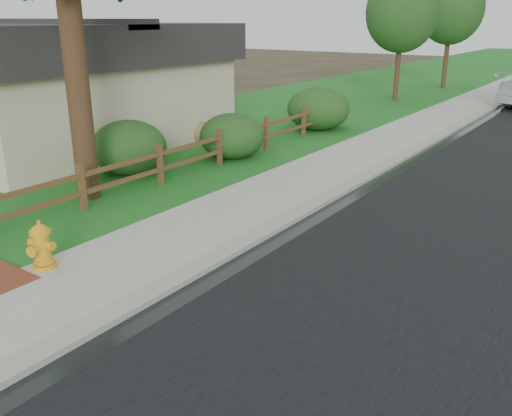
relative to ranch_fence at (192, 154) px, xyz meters
The scene contains 12 objects.
ground 7.37m from the ranch_fence, 60.64° to the right, with size 120.00×120.00×0.00m, color #352A1D.
grass_strip 28.62m from the ranch_fence, 88.40° to the left, with size 1.60×90.00×0.06m, color #1A5C1F.
lawn_near 28.94m from the ranch_fence, 98.75° to the left, with size 9.00×90.00×0.04m, color #1A5C1F.
ranch_fence is the anchor object (origin of this frame).
house 7.57m from the ranch_fence, behind, with size 10.60×9.60×4.05m.
fire_hydrant 6.23m from the ranch_fence, 72.21° to the right, with size 0.55×0.44×0.83m.
boulder 4.04m from the ranch_fence, 126.49° to the left, with size 1.13×0.85×0.76m, color brown.
shrub_b 2.20m from the ranch_fence, 97.86° to the left, with size 1.96×1.96×1.37m, color #193E16.
shrub_c 1.75m from the ranch_fence, 151.80° to the right, with size 2.05×2.05×1.48m, color #193E16.
shrub_d 7.61m from the ranch_fence, 92.26° to the left, with size 2.37×2.37×1.62m, color #193E16.
tree_near_left 17.03m from the ranch_fence, 92.46° to the left, with size 3.56×3.56×6.30m.
tree_mid_left 23.71m from the ranch_fence, 90.74° to the left, with size 3.69×3.69×6.61m.
Camera 1 is at (5.96, -4.27, 4.07)m, focal length 38.00 mm.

